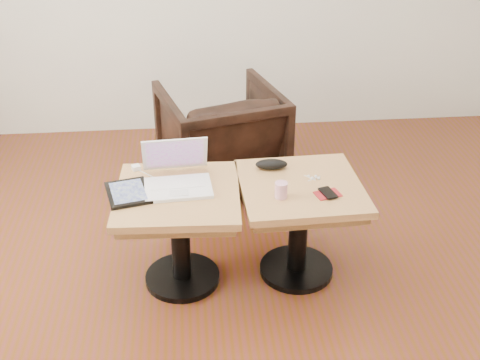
{
  "coord_description": "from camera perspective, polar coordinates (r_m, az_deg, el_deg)",
  "views": [
    {
      "loc": [
        -0.29,
        -2.31,
        2.1
      ],
      "look_at": [
        -0.05,
        0.27,
        0.61
      ],
      "focal_mm": 45.0,
      "sensor_mm": 36.0,
      "label": 1
    }
  ],
  "objects": [
    {
      "name": "side_table_left",
      "position": [
        3.09,
        -5.82,
        -3.32
      ],
      "size": [
        0.64,
        0.64,
        0.56
      ],
      "rotation": [
        0.0,
        0.0,
        -0.05
      ],
      "color": "black",
      "rests_on": "ground"
    },
    {
      "name": "charging_adapter",
      "position": [
        3.24,
        -9.83,
        1.18
      ],
      "size": [
        0.05,
        0.05,
        0.02
      ],
      "primitive_type": "cube",
      "rotation": [
        0.0,
        0.0,
        0.38
      ],
      "color": "white",
      "rests_on": "side_table_left"
    },
    {
      "name": "room_shell",
      "position": [
        2.45,
        1.87,
        12.01
      ],
      "size": [
        4.52,
        4.52,
        2.71
      ],
      "color": "maroon",
      "rests_on": "ground"
    },
    {
      "name": "phone_on_sleeve",
      "position": [
        3.0,
        8.33,
        -1.27
      ],
      "size": [
        0.14,
        0.12,
        0.02
      ],
      "rotation": [
        0.0,
        0.0,
        0.27
      ],
      "color": "maroon",
      "rests_on": "side_table_right"
    },
    {
      "name": "tablet",
      "position": [
        3.02,
        -10.56,
        -1.19
      ],
      "size": [
        0.26,
        0.3,
        0.02
      ],
      "rotation": [
        0.0,
        0.0,
        0.23
      ],
      "color": "black",
      "rests_on": "side_table_left"
    },
    {
      "name": "side_table_right",
      "position": [
        3.15,
        5.68,
        -2.6
      ],
      "size": [
        0.64,
        0.64,
        0.56
      ],
      "rotation": [
        0.0,
        0.0,
        0.03
      ],
      "color": "black",
      "rests_on": "ground"
    },
    {
      "name": "earbuds_tangle",
      "position": [
        3.13,
        7.0,
        0.25
      ],
      "size": [
        0.08,
        0.05,
        0.01
      ],
      "color": "white",
      "rests_on": "side_table_right"
    },
    {
      "name": "striped_cup",
      "position": [
        2.94,
        3.92,
        -0.95
      ],
      "size": [
        0.06,
        0.06,
        0.08
      ],
      "primitive_type": "cylinder",
      "rotation": [
        0.0,
        0.0,
        0.0
      ],
      "color": "#C5477C",
      "rests_on": "side_table_right"
    },
    {
      "name": "glasses_case",
      "position": [
        3.19,
        3.0,
        1.5
      ],
      "size": [
        0.18,
        0.08,
        0.05
      ],
      "primitive_type": "ellipsoid",
      "rotation": [
        0.0,
        0.0,
        -0.06
      ],
      "color": "black",
      "rests_on": "side_table_right"
    },
    {
      "name": "armchair",
      "position": [
        4.05,
        -1.84,
        4.14
      ],
      "size": [
        0.91,
        0.92,
        0.69
      ],
      "primitive_type": "imported",
      "rotation": [
        0.0,
        0.0,
        3.41
      ],
      "color": "black",
      "rests_on": "ground"
    },
    {
      "name": "laptop",
      "position": [
        3.05,
        -5.98,
        0.32
      ],
      "size": [
        0.35,
        0.35,
        0.22
      ],
      "rotation": [
        0.0,
        0.0,
        0.07
      ],
      "color": "white",
      "rests_on": "side_table_left"
    }
  ]
}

